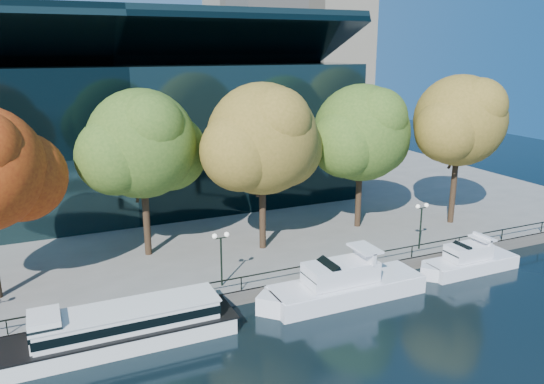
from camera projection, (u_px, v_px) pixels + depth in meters
name	position (u px, v px, depth m)	size (l,w,h in m)	color
ground	(259.00, 323.00, 35.11)	(160.00, 160.00, 0.00)	black
promenade	(148.00, 188.00, 67.02)	(90.00, 67.08, 1.00)	slate
railing	(241.00, 278.00, 37.47)	(88.20, 0.08, 0.99)	black
convention_building	(116.00, 133.00, 59.31)	(50.00, 24.57, 21.43)	black
tour_boat	(115.00, 328.00, 32.11)	(15.44, 3.44, 2.93)	white
cruiser_near	(341.00, 285.00, 38.14)	(12.90, 3.32, 3.74)	white
cruiser_far	(468.00, 261.00, 43.03)	(9.07, 2.51, 2.96)	white
tree_2	(144.00, 146.00, 41.90)	(10.87, 8.91, 13.68)	black
tree_3	(265.00, 141.00, 43.32)	(11.47, 9.41, 14.05)	black
tree_4	(363.00, 135.00, 48.98)	(11.19, 9.17, 13.55)	black
tree_5	(461.00, 123.00, 49.87)	(10.72, 8.79, 14.34)	black
lamp_1	(221.00, 247.00, 37.63)	(1.26, 0.36, 4.03)	black
lamp_2	(421.00, 216.00, 44.65)	(1.26, 0.36, 4.03)	black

